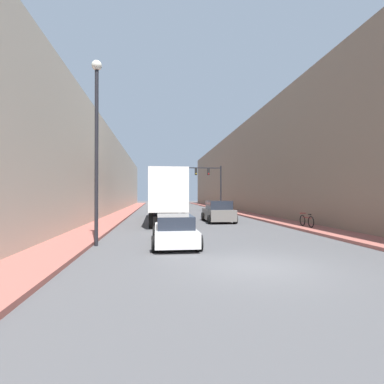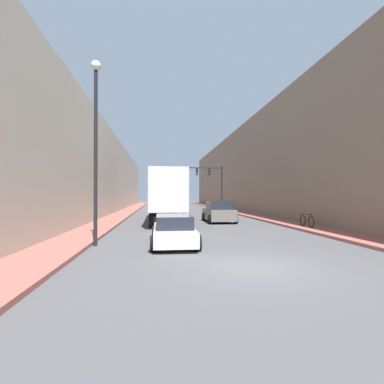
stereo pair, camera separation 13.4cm
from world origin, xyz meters
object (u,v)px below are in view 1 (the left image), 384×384
Objects in this scene: street_lamp at (97,129)px; semi_truck at (165,194)px; sedan_car at (175,230)px; traffic_signal_gantry at (212,180)px; suv_car at (218,212)px; parked_bicycle at (307,221)px.

semi_truck is at bearing 75.08° from street_lamp.
sedan_car is at bearing -89.80° from semi_truck.
sedan_car is 27.18m from traffic_signal_gantry.
sedan_car is at bearing -111.69° from suv_car.
suv_car is 0.72× the size of traffic_signal_gantry.
suv_car is 7.23m from parked_bicycle.
traffic_signal_gantry is 27.97m from street_lamp.
suv_car is (4.24, -2.01, -1.45)m from semi_truck.
parked_bicycle is (8.88, 5.05, -0.10)m from sedan_car.
traffic_signal_gantry is at bearing 69.00° from street_lamp.
street_lamp is (-3.34, -12.55, 2.78)m from semi_truck.
traffic_signal_gantry is (2.43, 15.56, 3.36)m from suv_car.
semi_truck is 15.22m from traffic_signal_gantry.
parked_bicycle is at bearing 29.65° from sedan_car.
traffic_signal_gantry is at bearing 75.76° from sedan_car.
street_lamp is at bearing -157.70° from parked_bicycle.
suv_car is 13.66m from street_lamp.
suv_car reaches higher than parked_bicycle.
street_lamp is (-7.59, -10.54, 4.24)m from suv_car.
sedan_car is 0.77× the size of traffic_signal_gantry.
suv_car is 2.42× the size of parked_bicycle.
traffic_signal_gantry is 21.50m from parked_bicycle.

